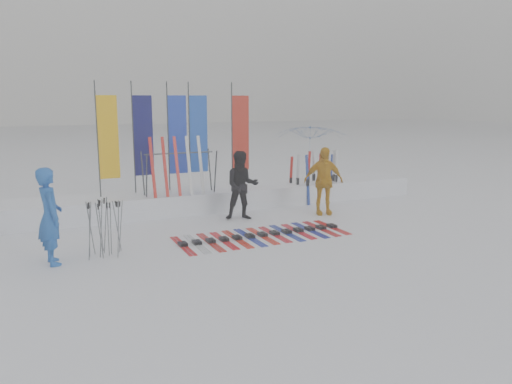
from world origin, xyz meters
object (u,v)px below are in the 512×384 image
person_yellow (323,181)px  ski_row (262,235)px  person_black (242,186)px  person_blue (50,216)px  ski_rack (179,167)px  tent_canopy (311,157)px

person_yellow → ski_row: person_yellow is taller
person_black → person_yellow: person_yellow is taller
person_blue → ski_row: 4.83m
ski_rack → ski_row: bearing=-70.2°
ski_row → ski_rack: (-1.13, 3.14, 1.35)m
person_yellow → tent_canopy: bearing=80.8°
tent_canopy → ski_row: bearing=-131.0°
ski_rack → tent_canopy: bearing=18.9°
person_yellow → ski_row: 3.14m
person_black → tent_canopy: 5.21m
person_black → tent_canopy: (4.11, 3.18, 0.27)m
person_black → ski_row: (-0.25, -1.83, -0.92)m
person_black → ski_row: bearing=-80.7°
person_black → person_blue: bearing=-141.6°
person_black → ski_rack: size_ratio=0.93×
person_blue → person_yellow: (7.36, 1.54, -0.01)m
ski_row → person_black: bearing=82.2°
person_blue → ski_row: size_ratio=0.47×
person_blue → person_yellow: size_ratio=1.01×
person_yellow → tent_canopy: 3.99m
person_blue → ski_row: (4.73, 0.10, -0.95)m
person_black → person_yellow: size_ratio=0.97×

